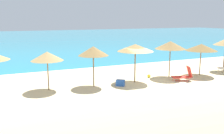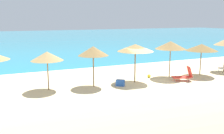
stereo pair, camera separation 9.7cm
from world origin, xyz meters
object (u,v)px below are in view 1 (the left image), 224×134
beach_umbrella_3 (47,56)px  beach_umbrella_5 (135,48)px  beach_ball (149,76)px  cooler_box (120,83)px  beach_umbrella_4 (93,51)px  beach_umbrella_6 (170,45)px  lounge_chair_4 (184,75)px  beach_umbrella_7 (201,47)px

beach_umbrella_3 → beach_umbrella_5: 6.08m
beach_umbrella_3 → beach_umbrella_5: (6.06, -0.47, 0.30)m
beach_ball → cooler_box: size_ratio=0.46×
beach_umbrella_3 → cooler_box: beach_umbrella_3 is taller
cooler_box → beach_umbrella_4: bearing=160.5°
beach_umbrella_6 → lounge_chair_4: (0.32, -1.35, -2.11)m
beach_umbrella_3 → beach_ball: beach_umbrella_3 is taller
beach_umbrella_4 → beach_umbrella_6: (6.31, 0.13, 0.11)m
beach_umbrella_4 → cooler_box: 2.87m
beach_umbrella_4 → lounge_chair_4: 7.04m
beach_ball → cooler_box: (-3.07, -1.25, 0.08)m
beach_umbrella_7 → cooler_box: (-7.31, -0.35, -2.06)m
beach_umbrella_6 → cooler_box: beach_umbrella_6 is taller
beach_umbrella_5 → cooler_box: size_ratio=4.76×
beach_umbrella_7 → beach_ball: bearing=167.9°
beach_umbrella_7 → lounge_chair_4: beach_umbrella_7 is taller
beach_umbrella_4 → beach_umbrella_6: beach_umbrella_6 is taller
beach_umbrella_6 → beach_umbrella_7: (2.72, -0.39, -0.26)m
beach_umbrella_3 → beach_ball: (7.73, 0.29, -2.07)m
beach_umbrella_6 → cooler_box: 5.20m
beach_umbrella_5 → beach_umbrella_7: size_ratio=1.09×
beach_umbrella_7 → beach_umbrella_5: bearing=178.5°
beach_umbrella_4 → beach_ball: beach_umbrella_4 is taller
beach_umbrella_4 → lounge_chair_4: size_ratio=1.77×
beach_umbrella_7 → lounge_chair_4: bearing=-158.2°
beach_umbrella_4 → beach_ball: size_ratio=10.34×
beach_ball → beach_umbrella_7: bearing=-12.1°
beach_umbrella_4 → beach_umbrella_5: beach_umbrella_5 is taller
beach_umbrella_6 → beach_ball: 2.89m
beach_umbrella_7 → cooler_box: size_ratio=4.37×
beach_umbrella_5 → cooler_box: bearing=-160.4°
beach_umbrella_4 → beach_umbrella_7: 9.03m
beach_umbrella_3 → lounge_chair_4: 9.88m
beach_umbrella_5 → beach_ball: bearing=24.3°
beach_umbrella_4 → beach_umbrella_7: (9.03, -0.26, -0.15)m
beach_umbrella_7 → beach_ball: beach_umbrella_7 is taller
beach_ball → cooler_box: cooler_box is taller
cooler_box → beach_ball: bearing=22.2°
beach_umbrella_7 → cooler_box: 7.60m
beach_umbrella_5 → beach_umbrella_4: bearing=177.9°
beach_umbrella_4 → beach_umbrella_6: bearing=1.2°
beach_umbrella_4 → beach_umbrella_5: size_ratio=0.99×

